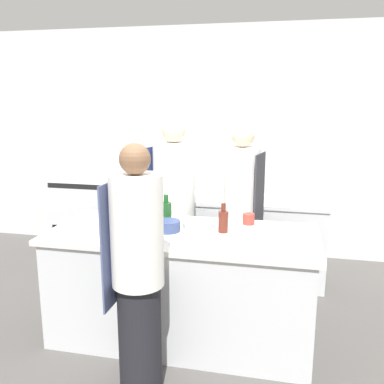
{
  "coord_description": "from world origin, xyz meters",
  "views": [
    {
      "loc": [
        0.78,
        -3.16,
        1.95
      ],
      "look_at": [
        0.0,
        0.35,
        1.15
      ],
      "focal_mm": 40.0,
      "sensor_mm": 36.0,
      "label": 1
    }
  ],
  "objects_px": {
    "chef_at_pass_far": "(174,210)",
    "bottle_olive_oil": "(223,221)",
    "chef_at_prep_near": "(138,273)",
    "bottle_vinegar": "(121,226)",
    "chef_at_stove": "(241,215)",
    "bowl_prep_small": "(168,226)",
    "bowl_ceramic_blue": "(291,232)",
    "bottle_wine": "(166,212)",
    "cup": "(249,219)",
    "oven_range": "(90,215)",
    "bowl_wooden_salad": "(125,222)",
    "bottle_cooking_oil": "(112,204)",
    "bowl_mixing_large": "(199,225)",
    "stockpot": "(129,184)"
  },
  "relations": [
    {
      "from": "bottle_olive_oil",
      "to": "bowl_wooden_salad",
      "type": "height_order",
      "value": "bottle_olive_oil"
    },
    {
      "from": "oven_range",
      "to": "bowl_prep_small",
      "type": "bearing_deg",
      "value": -48.38
    },
    {
      "from": "bowl_ceramic_blue",
      "to": "cup",
      "type": "xyz_separation_m",
      "value": [
        -0.35,
        0.24,
        0.01
      ]
    },
    {
      "from": "chef_at_pass_far",
      "to": "bowl_prep_small",
      "type": "xyz_separation_m",
      "value": [
        0.15,
        -0.75,
        0.07
      ]
    },
    {
      "from": "bottle_wine",
      "to": "bowl_wooden_salad",
      "type": "height_order",
      "value": "bottle_wine"
    },
    {
      "from": "bottle_wine",
      "to": "bowl_prep_small",
      "type": "xyz_separation_m",
      "value": [
        0.07,
        -0.21,
        -0.06
      ]
    },
    {
      "from": "bottle_vinegar",
      "to": "bottle_cooking_oil",
      "type": "relative_size",
      "value": 0.86
    },
    {
      "from": "chef_at_pass_far",
      "to": "bottle_cooking_oil",
      "type": "distance_m",
      "value": 0.62
    },
    {
      "from": "chef_at_stove",
      "to": "bowl_prep_small",
      "type": "distance_m",
      "value": 0.89
    },
    {
      "from": "chef_at_stove",
      "to": "cup",
      "type": "distance_m",
      "value": 0.41
    },
    {
      "from": "cup",
      "to": "bowl_ceramic_blue",
      "type": "bearing_deg",
      "value": -34.47
    },
    {
      "from": "chef_at_pass_far",
      "to": "bottle_olive_oil",
      "type": "height_order",
      "value": "chef_at_pass_far"
    },
    {
      "from": "bottle_vinegar",
      "to": "bowl_ceramic_blue",
      "type": "relative_size",
      "value": 0.83
    },
    {
      "from": "bowl_prep_small",
      "to": "stockpot",
      "type": "relative_size",
      "value": 0.8
    },
    {
      "from": "bowl_prep_small",
      "to": "stockpot",
      "type": "xyz_separation_m",
      "value": [
        -0.77,
        1.15,
        0.08
      ]
    },
    {
      "from": "chef_at_stove",
      "to": "bowl_prep_small",
      "type": "xyz_separation_m",
      "value": [
        -0.51,
        -0.73,
        0.08
      ]
    },
    {
      "from": "bottle_vinegar",
      "to": "bowl_mixing_large",
      "type": "bearing_deg",
      "value": 31.22
    },
    {
      "from": "bottle_cooking_oil",
      "to": "bowl_prep_small",
      "type": "distance_m",
      "value": 0.76
    },
    {
      "from": "bottle_olive_oil",
      "to": "bottle_vinegar",
      "type": "height_order",
      "value": "bottle_olive_oil"
    },
    {
      "from": "bottle_olive_oil",
      "to": "bowl_ceramic_blue",
      "type": "xyz_separation_m",
      "value": [
        0.53,
        0.03,
        -0.06
      ]
    },
    {
      "from": "chef_at_prep_near",
      "to": "bowl_prep_small",
      "type": "bearing_deg",
      "value": 0.94
    },
    {
      "from": "chef_at_pass_far",
      "to": "bottle_wine",
      "type": "relative_size",
      "value": 7.02
    },
    {
      "from": "bowl_wooden_salad",
      "to": "cup",
      "type": "bearing_deg",
      "value": 16.85
    },
    {
      "from": "chef_at_pass_far",
      "to": "bowl_wooden_salad",
      "type": "distance_m",
      "value": 0.75
    },
    {
      "from": "cup",
      "to": "stockpot",
      "type": "relative_size",
      "value": 0.41
    },
    {
      "from": "chef_at_prep_near",
      "to": "bottle_olive_oil",
      "type": "distance_m",
      "value": 0.92
    },
    {
      "from": "oven_range",
      "to": "bowl_wooden_salad",
      "type": "xyz_separation_m",
      "value": [
        1.14,
        -1.68,
        0.46
      ]
    },
    {
      "from": "bottle_vinegar",
      "to": "chef_at_pass_far",
      "type": "bearing_deg",
      "value": 80.5
    },
    {
      "from": "bottle_cooking_oil",
      "to": "stockpot",
      "type": "relative_size",
      "value": 0.97
    },
    {
      "from": "oven_range",
      "to": "bowl_ceramic_blue",
      "type": "xyz_separation_m",
      "value": [
        2.48,
        -1.62,
        0.46
      ]
    },
    {
      "from": "oven_range",
      "to": "chef_at_prep_near",
      "type": "distance_m",
      "value": 2.9
    },
    {
      "from": "bowl_ceramic_blue",
      "to": "stockpot",
      "type": "bearing_deg",
      "value": 148.49
    },
    {
      "from": "chef_at_prep_near",
      "to": "bowl_ceramic_blue",
      "type": "xyz_separation_m",
      "value": [
        0.96,
        0.82,
        0.09
      ]
    },
    {
      "from": "stockpot",
      "to": "chef_at_prep_near",
      "type": "bearing_deg",
      "value": -67.81
    },
    {
      "from": "bottle_olive_oil",
      "to": "bottle_wine",
      "type": "height_order",
      "value": "bottle_wine"
    },
    {
      "from": "bowl_mixing_large",
      "to": "stockpot",
      "type": "xyz_separation_m",
      "value": [
        -0.99,
        1.03,
        0.09
      ]
    },
    {
      "from": "oven_range",
      "to": "bottle_wine",
      "type": "height_order",
      "value": "bottle_wine"
    },
    {
      "from": "bowl_wooden_salad",
      "to": "stockpot",
      "type": "xyz_separation_m",
      "value": [
        -0.39,
        1.12,
        0.08
      ]
    },
    {
      "from": "chef_at_pass_far",
      "to": "bowl_prep_small",
      "type": "height_order",
      "value": "chef_at_pass_far"
    },
    {
      "from": "bottle_wine",
      "to": "bowl_mixing_large",
      "type": "height_order",
      "value": "bottle_wine"
    },
    {
      "from": "bottle_vinegar",
      "to": "bowl_ceramic_blue",
      "type": "xyz_separation_m",
      "value": [
        1.27,
        0.3,
        -0.05
      ]
    },
    {
      "from": "bottle_vinegar",
      "to": "bowl_wooden_salad",
      "type": "height_order",
      "value": "bottle_vinegar"
    },
    {
      "from": "oven_range",
      "to": "bowl_ceramic_blue",
      "type": "bearing_deg",
      "value": -33.11
    },
    {
      "from": "bottle_olive_oil",
      "to": "bottle_vinegar",
      "type": "xyz_separation_m",
      "value": [
        -0.75,
        -0.27,
        -0.01
      ]
    },
    {
      "from": "bowl_mixing_large",
      "to": "bowl_wooden_salad",
      "type": "distance_m",
      "value": 0.61
    },
    {
      "from": "chef_at_prep_near",
      "to": "bottle_vinegar",
      "type": "bearing_deg",
      "value": 31.89
    },
    {
      "from": "bottle_wine",
      "to": "cup",
      "type": "bearing_deg",
      "value": 10.49
    },
    {
      "from": "chef_at_stove",
      "to": "bottle_wine",
      "type": "distance_m",
      "value": 0.79
    },
    {
      "from": "chef_at_pass_far",
      "to": "bowl_ceramic_blue",
      "type": "relative_size",
      "value": 7.23
    },
    {
      "from": "bottle_cooking_oil",
      "to": "bowl_mixing_large",
      "type": "relative_size",
      "value": 0.9
    }
  ]
}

